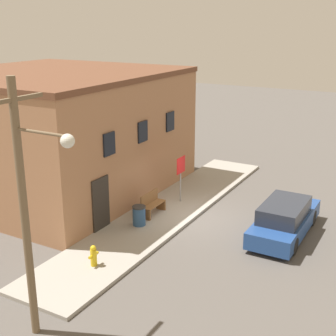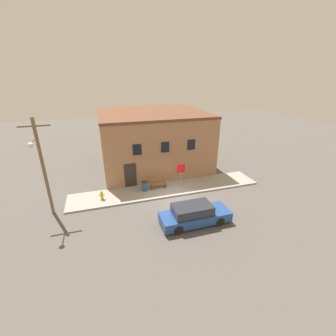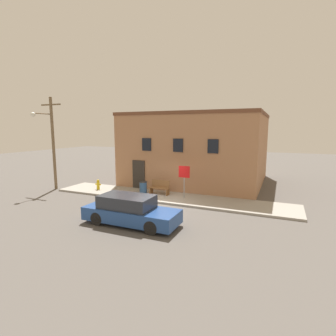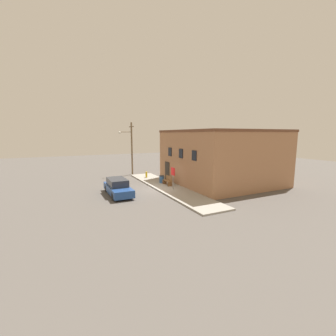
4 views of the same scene
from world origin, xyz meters
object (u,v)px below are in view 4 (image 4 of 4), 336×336
(bench, at_px, (168,181))
(parked_car, at_px, (118,187))
(utility_pole, at_px, (131,146))
(trash_bin, at_px, (162,179))
(fire_hydrant, at_px, (146,175))
(stop_sign, at_px, (173,174))

(bench, relative_size, parked_car, 0.29)
(utility_pole, bearing_deg, trash_bin, 10.72)
(fire_hydrant, relative_size, parked_car, 0.16)
(stop_sign, relative_size, trash_bin, 2.60)
(utility_pole, distance_m, parked_car, 10.32)
(parked_car, bearing_deg, fire_hydrant, 139.84)
(fire_hydrant, relative_size, bench, 0.56)
(bench, distance_m, trash_bin, 1.20)
(bench, xyz_separation_m, utility_pole, (-8.05, -1.42, 3.20))
(stop_sign, xyz_separation_m, bench, (-1.87, 0.36, -1.02))
(fire_hydrant, distance_m, parked_car, 7.39)
(fire_hydrant, distance_m, trash_bin, 3.50)
(fire_hydrant, xyz_separation_m, trash_bin, (3.47, 0.44, 0.03))
(fire_hydrant, distance_m, stop_sign, 6.63)
(fire_hydrant, bearing_deg, utility_pole, -165.84)
(parked_car, bearing_deg, stop_sign, 79.85)
(fire_hydrant, relative_size, utility_pole, 0.11)
(fire_hydrant, xyz_separation_m, utility_pole, (-3.38, -0.85, 3.27))
(bench, bearing_deg, trash_bin, -174.37)
(utility_pole, relative_size, parked_car, 1.47)
(stop_sign, height_order, parked_car, stop_sign)
(utility_pole, bearing_deg, parked_car, -23.44)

